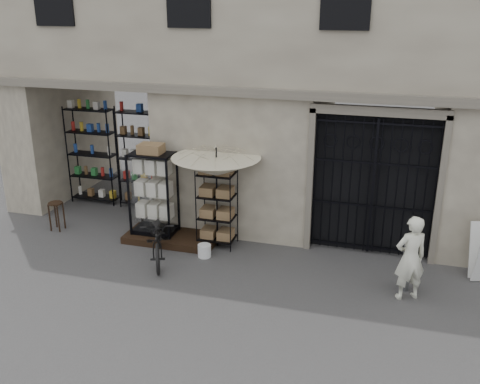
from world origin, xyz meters
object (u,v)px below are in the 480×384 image
(market_umbrella, at_px, (216,162))
(wooden_stool, at_px, (57,215))
(white_bucket, at_px, (204,251))
(bicycle, at_px, (160,259))
(display_cabinet, at_px, (154,198))
(shopkeeper, at_px, (406,297))
(wire_rack, at_px, (217,208))
(steel_bollard, at_px, (406,267))

(market_umbrella, height_order, wooden_stool, market_umbrella)
(white_bucket, relative_size, bicycle, 0.15)
(display_cabinet, bearing_deg, shopkeeper, -30.54)
(display_cabinet, height_order, shopkeeper, display_cabinet)
(wire_rack, distance_m, white_bucket, 0.94)
(shopkeeper, bearing_deg, steel_bollard, -110.69)
(wire_rack, distance_m, market_umbrella, 1.04)
(market_umbrella, relative_size, bicycle, 1.43)
(bicycle, relative_size, shopkeeper, 1.18)
(display_cabinet, distance_m, steel_bollard, 5.35)
(white_bucket, height_order, shopkeeper, white_bucket)
(shopkeeper, bearing_deg, wooden_stool, -33.48)
(display_cabinet, relative_size, steel_bollard, 2.13)
(wire_rack, distance_m, steel_bollard, 3.98)
(market_umbrella, distance_m, bicycle, 2.30)
(wire_rack, height_order, steel_bollard, wire_rack)
(shopkeeper, bearing_deg, bicycle, -28.62)
(wooden_stool, bearing_deg, market_umbrella, 3.21)
(wooden_stool, height_order, steel_bollard, steel_bollard)
(display_cabinet, xyz_separation_m, shopkeeper, (5.30, -1.07, -0.96))
(steel_bollard, bearing_deg, wire_rack, 167.38)
(market_umbrella, distance_m, shopkeeper, 4.45)
(display_cabinet, bearing_deg, market_umbrella, -17.79)
(wooden_stool, distance_m, steel_bollard, 7.66)
(white_bucket, relative_size, wooden_stool, 0.41)
(shopkeeper, bearing_deg, display_cabinet, -38.28)
(wooden_stool, bearing_deg, bicycle, -14.60)
(display_cabinet, xyz_separation_m, wooden_stool, (-2.36, -0.18, -0.61))
(market_umbrella, xyz_separation_m, bicycle, (-0.93, -0.96, -1.88))
(market_umbrella, relative_size, steel_bollard, 2.85)
(display_cabinet, xyz_separation_m, white_bucket, (1.33, -0.55, -0.83))
(bicycle, bearing_deg, wooden_stool, 141.51)
(bicycle, distance_m, shopkeeper, 4.81)
(market_umbrella, height_order, steel_bollard, market_umbrella)
(display_cabinet, bearing_deg, wooden_stool, 165.26)
(steel_bollard, bearing_deg, display_cabinet, 171.47)
(white_bucket, xyz_separation_m, steel_bollard, (3.94, -0.24, 0.33))
(display_cabinet, height_order, steel_bollard, display_cabinet)
(wire_rack, relative_size, wooden_stool, 2.58)
(shopkeeper, bearing_deg, wire_rack, -43.26)
(wire_rack, xyz_separation_m, white_bucket, (-0.08, -0.62, -0.70))
(display_cabinet, relative_size, bicycle, 1.07)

